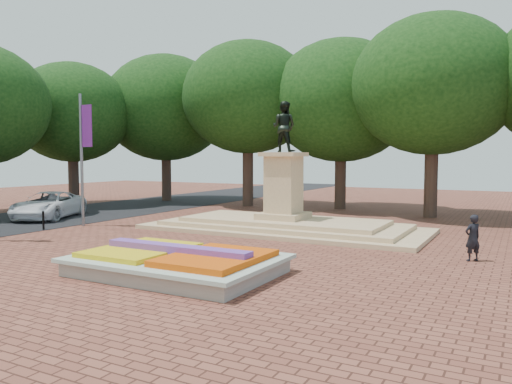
{
  "coord_description": "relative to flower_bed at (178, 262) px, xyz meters",
  "views": [
    {
      "loc": [
        10.53,
        -14.43,
        3.66
      ],
      "look_at": [
        0.6,
        3.98,
        2.2
      ],
      "focal_mm": 35.0,
      "sensor_mm": 36.0,
      "label": 1
    }
  ],
  "objects": [
    {
      "name": "pedestrian",
      "position": [
        7.97,
        6.5,
        0.45
      ],
      "size": [
        0.71,
        0.7,
        1.66
      ],
      "primitive_type": "imported",
      "rotation": [
        0.0,
        0.0,
        3.91
      ],
      "color": "black",
      "rests_on": "ground"
    },
    {
      "name": "flower_bed",
      "position": [
        0.0,
        0.0,
        0.0
      ],
      "size": [
        6.3,
        4.3,
        0.91
      ],
      "color": "gray",
      "rests_on": "ground"
    },
    {
      "name": "ground",
      "position": [
        -1.03,
        2.0,
        -0.38
      ],
      "size": [
        90.0,
        90.0,
        0.0
      ],
      "primitive_type": "plane",
      "color": "brown",
      "rests_on": "ground"
    },
    {
      "name": "tree_row_back",
      "position": [
        1.31,
        20.0,
        6.29
      ],
      "size": [
        44.8,
        8.8,
        10.43
      ],
      "color": "#39271F",
      "rests_on": "ground"
    },
    {
      "name": "asphalt_street",
      "position": [
        -16.03,
        7.0,
        -0.37
      ],
      "size": [
        9.0,
        90.0,
        0.02
      ],
      "primitive_type": "cube",
      "color": "black",
      "rests_on": "ground"
    },
    {
      "name": "van",
      "position": [
        -15.54,
        7.83,
        0.42
      ],
      "size": [
        4.81,
        6.31,
        1.59
      ],
      "primitive_type": "imported",
      "rotation": [
        0.0,
        0.0,
        0.44
      ],
      "color": "silver",
      "rests_on": "ground"
    },
    {
      "name": "monument",
      "position": [
        -1.03,
        10.0,
        0.5
      ],
      "size": [
        14.0,
        6.0,
        6.4
      ],
      "color": "tan",
      "rests_on": "ground"
    }
  ]
}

